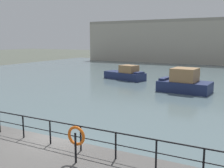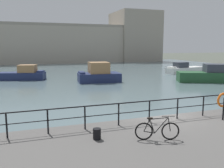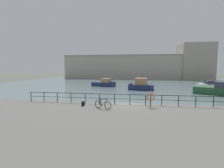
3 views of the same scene
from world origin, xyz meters
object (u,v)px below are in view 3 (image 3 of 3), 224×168
moored_green_narrowboat (214,85)px  life_ring_stand (151,97)px  harbor_building (149,66)px  moored_harbor_tender (224,90)px  parked_bicycle (103,105)px  moored_red_daysailer (141,85)px  moored_cabin_cruiser (104,83)px  mooring_bollard (83,104)px

moored_green_narrowboat → life_ring_stand: size_ratio=5.72×
harbor_building → moored_harbor_tender: bearing=-77.6°
parked_bicycle → moored_red_daysailer: bearing=98.2°
moored_cabin_cruiser → parked_bicycle: size_ratio=3.81×
harbor_building → moored_green_narrowboat: 36.96m
parked_bicycle → life_ring_stand: 4.64m
moored_harbor_tender → life_ring_stand: size_ratio=6.66×
harbor_building → moored_cabin_cruiser: size_ratio=9.59×
life_ring_stand → moored_cabin_cruiser: bearing=110.9°
moored_harbor_tender → parked_bicycle: bearing=-113.8°
harbor_building → parked_bicycle: size_ratio=36.50×
moored_red_daysailer → life_ring_stand: (0.56, -20.51, 0.92)m
moored_red_daysailer → mooring_bollard: (-6.10, -20.89, 0.17)m
moored_cabin_cruiser → parked_bicycle: 27.46m
harbor_building → moored_cabin_cruiser: (-13.57, -34.48, -4.67)m
mooring_bollard → moored_harbor_tender: bearing=37.7°
moored_red_daysailer → mooring_bollard: moored_red_daysailer is taller
moored_green_narrowboat → life_ring_stand: 30.46m
moored_red_daysailer → life_ring_stand: bearing=96.7°
parked_bicycle → life_ring_stand: size_ratio=1.22×
moored_red_daysailer → parked_bicycle: 22.10m
harbor_building → moored_green_narrowboat: (12.49, -34.45, -4.79)m
moored_green_narrowboat → moored_harbor_tender: size_ratio=0.86×
moored_cabin_cruiser → moored_red_daysailer: size_ratio=1.16×
harbor_building → moored_harbor_tender: (9.89, -44.83, -4.50)m
moored_harbor_tender → life_ring_stand: life_ring_stand is taller
moored_harbor_tender → moored_cabin_cruiser: bearing=179.9°
moored_cabin_cruiser → parked_bicycle: bearing=-62.3°
moored_cabin_cruiser → moored_red_daysailer: (9.23, -5.18, 0.23)m
moored_cabin_cruiser → moored_green_narrowboat: bearing=16.5°
moored_red_daysailer → parked_bicycle: size_ratio=3.28×
harbor_building → moored_harbor_tender: size_ratio=6.67×
harbor_building → moored_harbor_tender: harbor_building is taller
harbor_building → mooring_bollard: harbor_building is taller
life_ring_stand → moored_red_daysailer: bearing=91.6°
harbor_building → moored_harbor_tender: 46.12m
moored_green_narrowboat → moored_cabin_cruiser: (-26.06, -0.02, 0.12)m
life_ring_stand → parked_bicycle: bearing=-164.4°
moored_harbor_tender → parked_bicycle: 24.56m
moored_cabin_cruiser → mooring_bollard: 26.26m
life_ring_stand → mooring_bollard: bearing=-176.8°
harbor_building → moored_green_narrowboat: bearing=-70.1°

